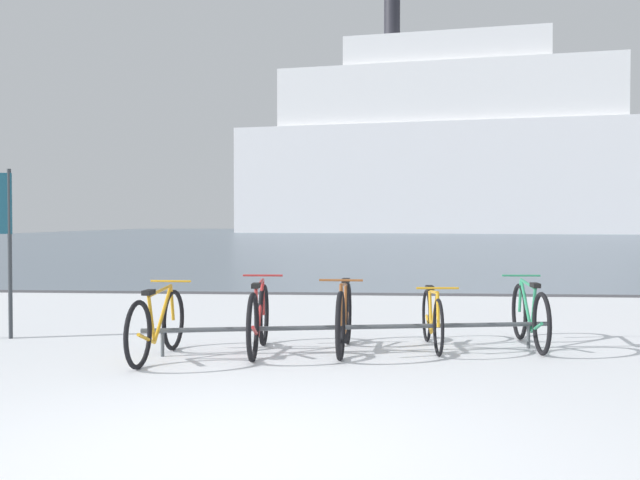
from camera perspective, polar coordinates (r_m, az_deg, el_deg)
name	(u,v)px	position (r m, az deg, el deg)	size (l,w,h in m)	color
ground	(367,239)	(58.39, 3.67, 0.07)	(80.00, 132.00, 0.08)	white
bike_rack	(351,328)	(8.15, 2.42, -6.86)	(4.47, 0.94, 0.31)	#4C5156
bicycle_0	(157,325)	(7.95, -12.56, -6.46)	(0.46, 1.75, 0.80)	black
bicycle_1	(259,319)	(8.12, -4.80, -6.14)	(0.46, 1.71, 0.84)	black
bicycle_2	(344,318)	(8.18, 1.89, -6.06)	(0.46, 1.76, 0.84)	black
bicycle_3	(432,319)	(8.48, 8.73, -6.09)	(0.46, 1.57, 0.74)	black
bicycle_4	(530,315)	(8.83, 16.01, -5.66)	(0.46, 1.73, 0.80)	black
ferry_ship	(454,152)	(86.41, 10.38, 6.79)	(51.96, 19.13, 28.02)	white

